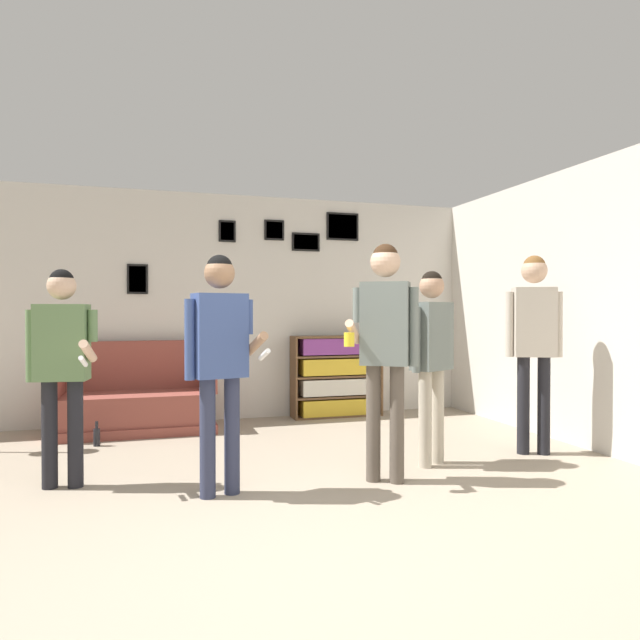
{
  "coord_description": "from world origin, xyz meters",
  "views": [
    {
      "loc": [
        -0.77,
        -2.7,
        1.29
      ],
      "look_at": [
        0.68,
        2.08,
        1.22
      ],
      "focal_mm": 32.0,
      "sensor_mm": 36.0,
      "label": 1
    }
  ],
  "objects_px": {
    "couch": "(135,402)",
    "bookshelf": "(337,376)",
    "person_spectator_near_bookshelf": "(432,347)",
    "person_watcher_holding_cup": "(385,334)",
    "person_player_foreground_left": "(62,355)",
    "bottle_on_floor": "(97,436)",
    "person_spectator_far_right": "(534,330)",
    "person_player_foreground_center": "(220,348)"
  },
  "relations": [
    {
      "from": "person_player_foreground_left",
      "to": "person_spectator_near_bookshelf",
      "type": "distance_m",
      "value": 2.9
    },
    {
      "from": "person_player_foreground_center",
      "to": "bottle_on_floor",
      "type": "relative_size",
      "value": 7.04
    },
    {
      "from": "person_player_foreground_left",
      "to": "person_spectator_far_right",
      "type": "relative_size",
      "value": 0.89
    },
    {
      "from": "person_player_foreground_left",
      "to": "person_player_foreground_center",
      "type": "relative_size",
      "value": 0.95
    },
    {
      "from": "bookshelf",
      "to": "person_player_foreground_left",
      "type": "distance_m",
      "value": 3.59
    },
    {
      "from": "couch",
      "to": "bookshelf",
      "type": "xyz_separation_m",
      "value": [
        2.37,
        0.19,
        0.19
      ]
    },
    {
      "from": "person_player_foreground_left",
      "to": "person_player_foreground_center",
      "type": "xyz_separation_m",
      "value": [
        1.09,
        -0.52,
        0.06
      ]
    },
    {
      "from": "bookshelf",
      "to": "person_watcher_holding_cup",
      "type": "height_order",
      "value": "person_watcher_holding_cup"
    },
    {
      "from": "couch",
      "to": "person_spectator_far_right",
      "type": "relative_size",
      "value": 0.93
    },
    {
      "from": "person_spectator_far_right",
      "to": "bottle_on_floor",
      "type": "relative_size",
      "value": 7.5
    },
    {
      "from": "bookshelf",
      "to": "person_spectator_near_bookshelf",
      "type": "xyz_separation_m",
      "value": [
        0.05,
        -2.37,
        0.5
      ]
    },
    {
      "from": "person_player_foreground_center",
      "to": "person_spectator_near_bookshelf",
      "type": "distance_m",
      "value": 1.83
    },
    {
      "from": "person_player_foreground_left",
      "to": "person_watcher_holding_cup",
      "type": "bearing_deg",
      "value": -13.43
    },
    {
      "from": "person_spectator_near_bookshelf",
      "to": "person_player_foreground_left",
      "type": "bearing_deg",
      "value": 175.54
    },
    {
      "from": "person_player_foreground_center",
      "to": "person_watcher_holding_cup",
      "type": "height_order",
      "value": "person_watcher_holding_cup"
    },
    {
      "from": "couch",
      "to": "person_watcher_holding_cup",
      "type": "height_order",
      "value": "person_watcher_holding_cup"
    },
    {
      "from": "couch",
      "to": "bookshelf",
      "type": "height_order",
      "value": "bookshelf"
    },
    {
      "from": "person_spectator_far_right",
      "to": "bottle_on_floor",
      "type": "distance_m",
      "value": 4.23
    },
    {
      "from": "person_spectator_near_bookshelf",
      "to": "person_watcher_holding_cup",
      "type": "bearing_deg",
      "value": -149.84
    },
    {
      "from": "couch",
      "to": "bottle_on_floor",
      "type": "height_order",
      "value": "couch"
    },
    {
      "from": "bookshelf",
      "to": "person_spectator_near_bookshelf",
      "type": "bearing_deg",
      "value": -88.81
    },
    {
      "from": "person_player_foreground_left",
      "to": "person_spectator_far_right",
      "type": "height_order",
      "value": "person_spectator_far_right"
    },
    {
      "from": "person_spectator_near_bookshelf",
      "to": "couch",
      "type": "bearing_deg",
      "value": 138.02
    },
    {
      "from": "couch",
      "to": "bookshelf",
      "type": "distance_m",
      "value": 2.39
    },
    {
      "from": "couch",
      "to": "person_spectator_near_bookshelf",
      "type": "xyz_separation_m",
      "value": [
        2.42,
        -2.18,
        0.69
      ]
    },
    {
      "from": "person_player_foreground_left",
      "to": "person_spectator_far_right",
      "type": "xyz_separation_m",
      "value": [
        3.95,
        -0.16,
        0.15
      ]
    },
    {
      "from": "bottle_on_floor",
      "to": "person_player_foreground_left",
      "type": "bearing_deg",
      "value": -95.53
    },
    {
      "from": "person_spectator_near_bookshelf",
      "to": "person_spectator_far_right",
      "type": "distance_m",
      "value": 1.08
    },
    {
      "from": "couch",
      "to": "bottle_on_floor",
      "type": "xyz_separation_m",
      "value": [
        -0.34,
        -0.64,
        -0.22
      ]
    },
    {
      "from": "person_player_foreground_left",
      "to": "bottle_on_floor",
      "type": "distance_m",
      "value": 1.59
    },
    {
      "from": "person_spectator_far_right",
      "to": "person_player_foreground_center",
      "type": "bearing_deg",
      "value": -172.83
    },
    {
      "from": "couch",
      "to": "bookshelf",
      "type": "bearing_deg",
      "value": 4.57
    },
    {
      "from": "person_player_foreground_center",
      "to": "person_spectator_near_bookshelf",
      "type": "height_order",
      "value": "person_player_foreground_center"
    },
    {
      "from": "person_player_foreground_left",
      "to": "bottle_on_floor",
      "type": "height_order",
      "value": "person_player_foreground_left"
    },
    {
      "from": "person_player_foreground_center",
      "to": "person_watcher_holding_cup",
      "type": "distance_m",
      "value": 1.24
    },
    {
      "from": "bookshelf",
      "to": "person_watcher_holding_cup",
      "type": "distance_m",
      "value": 2.82
    },
    {
      "from": "couch",
      "to": "bottle_on_floor",
      "type": "relative_size",
      "value": 7.01
    },
    {
      "from": "person_player_foreground_left",
      "to": "person_spectator_near_bookshelf",
      "type": "bearing_deg",
      "value": -4.46
    },
    {
      "from": "person_player_foreground_left",
      "to": "person_watcher_holding_cup",
      "type": "distance_m",
      "value": 2.39
    },
    {
      "from": "person_player_foreground_center",
      "to": "person_spectator_far_right",
      "type": "relative_size",
      "value": 0.94
    },
    {
      "from": "person_watcher_holding_cup",
      "to": "person_spectator_far_right",
      "type": "relative_size",
      "value": 1.0
    },
    {
      "from": "bookshelf",
      "to": "person_spectator_far_right",
      "type": "height_order",
      "value": "person_spectator_far_right"
    }
  ]
}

